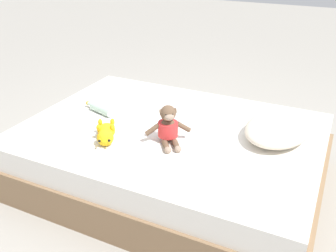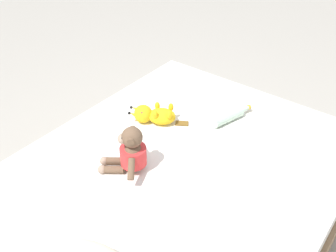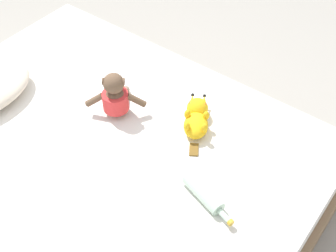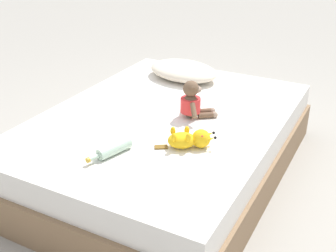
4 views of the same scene
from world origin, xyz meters
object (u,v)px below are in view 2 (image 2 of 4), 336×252
bed (167,206)px  plush_monkey (131,153)px  plush_yellow_creature (154,115)px  glass_bottle (228,117)px

bed → plush_monkey: (0.16, 0.06, 0.30)m
plush_yellow_creature → bed: bearing=137.2°
plush_yellow_creature → plush_monkey: bearing=113.5°
plush_yellow_creature → glass_bottle: bearing=-141.3°
bed → glass_bottle: (-0.00, -0.55, 0.23)m
bed → plush_yellow_creature: bearing=-42.8°
bed → glass_bottle: 0.59m
plush_yellow_creature → glass_bottle: 0.41m
bed → glass_bottle: glass_bottle is taller
plush_monkey → glass_bottle: size_ratio=0.94×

